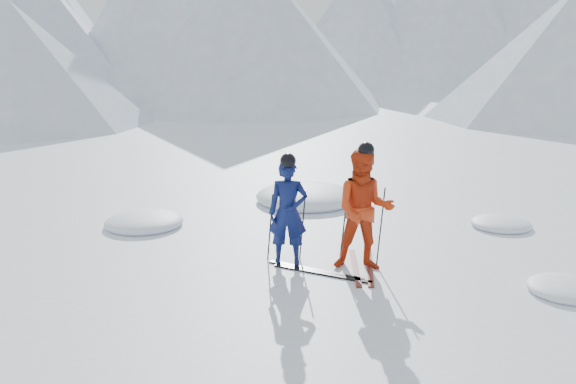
{
  "coord_description": "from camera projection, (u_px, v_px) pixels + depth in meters",
  "views": [
    {
      "loc": [
        -1.9,
        -9.75,
        3.6
      ],
      "look_at": [
        -1.85,
        0.5,
        1.1
      ],
      "focal_mm": 38.0,
      "sensor_mm": 36.0,
      "label": 1
    }
  ],
  "objects": [
    {
      "name": "ski_worn_right",
      "position": [
        370.0,
        267.0,
        10.04
      ],
      "size": [
        0.28,
        1.7,
        0.03
      ],
      "primitive_type": "cube",
      "rotation": [
        0.0,
        0.0,
        -0.11
      ],
      "color": "black",
      "rests_on": "ground"
    },
    {
      "name": "pole_blue_left",
      "position": [
        270.0,
        227.0,
        10.27
      ],
      "size": [
        0.12,
        0.08,
        1.18
      ],
      "primitive_type": "cylinder",
      "rotation": [
        0.05,
        0.08,
        0.0
      ],
      "color": "black",
      "rests_on": "ground"
    },
    {
      "name": "ski_loose_b",
      "position": [
        322.0,
        274.0,
        9.76
      ],
      "size": [
        1.55,
        0.86,
        0.03
      ],
      "primitive_type": "cube",
      "rotation": [
        0.0,
        0.0,
        1.09
      ],
      "color": "black",
      "rests_on": "ground"
    },
    {
      "name": "snow_lumps",
      "position": [
        305.0,
        212.0,
        13.38
      ],
      "size": [
        8.63,
        7.15,
        0.52
      ],
      "color": "white",
      "rests_on": "ground"
    },
    {
      "name": "pole_red_right",
      "position": [
        381.0,
        227.0,
        10.03
      ],
      "size": [
        0.13,
        0.09,
        1.33
      ],
      "primitive_type": "cylinder",
      "rotation": [
        -0.05,
        0.08,
        0.0
      ],
      "color": "black",
      "rests_on": "ground"
    },
    {
      "name": "ski_worn_left",
      "position": [
        355.0,
        267.0,
        10.03
      ],
      "size": [
        0.16,
        1.7,
        0.03
      ],
      "primitive_type": "cube",
      "rotation": [
        0.0,
        0.0,
        -0.04
      ],
      "color": "black",
      "rests_on": "ground"
    },
    {
      "name": "skier_blue",
      "position": [
        288.0,
        213.0,
        10.06
      ],
      "size": [
        0.68,
        0.48,
        1.77
      ],
      "primitive_type": "imported",
      "rotation": [
        0.0,
        0.0,
        -0.1
      ],
      "color": "#0C164B",
      "rests_on": "ground"
    },
    {
      "name": "skier_red",
      "position": [
        364.0,
        210.0,
        9.8
      ],
      "size": [
        1.02,
        0.83,
        1.99
      ],
      "primitive_type": "imported",
      "rotation": [
        0.0,
        0.0,
        -0.08
      ],
      "color": "red",
      "rests_on": "ground"
    },
    {
      "name": "pole_blue_right",
      "position": [
        303.0,
        225.0,
        10.37
      ],
      "size": [
        0.12,
        0.07,
        1.18
      ],
      "primitive_type": "cylinder",
      "rotation": [
        -0.04,
        0.08,
        0.0
      ],
      "color": "black",
      "rests_on": "ground"
    },
    {
      "name": "pole_red_left",
      "position": [
        344.0,
        225.0,
        10.12
      ],
      "size": [
        0.13,
        0.1,
        1.33
      ],
      "primitive_type": "cylinder",
      "rotation": [
        0.06,
        0.08,
        0.0
      ],
      "color": "black",
      "rests_on": "ground"
    },
    {
      "name": "ground",
      "position": [
        397.0,
        262.0,
        10.33
      ],
      "size": [
        160.0,
        160.0,
        0.0
      ],
      "primitive_type": "plane",
      "color": "white",
      "rests_on": "ground"
    },
    {
      "name": "ski_loose_a",
      "position": [
        315.0,
        270.0,
        9.91
      ],
      "size": [
        1.53,
        0.91,
        0.03
      ],
      "primitive_type": "cube",
      "rotation": [
        0.0,
        0.0,
        1.06
      ],
      "color": "black",
      "rests_on": "ground"
    }
  ]
}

